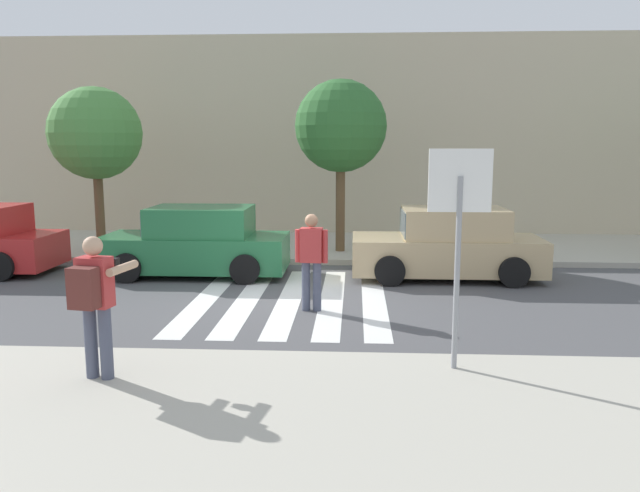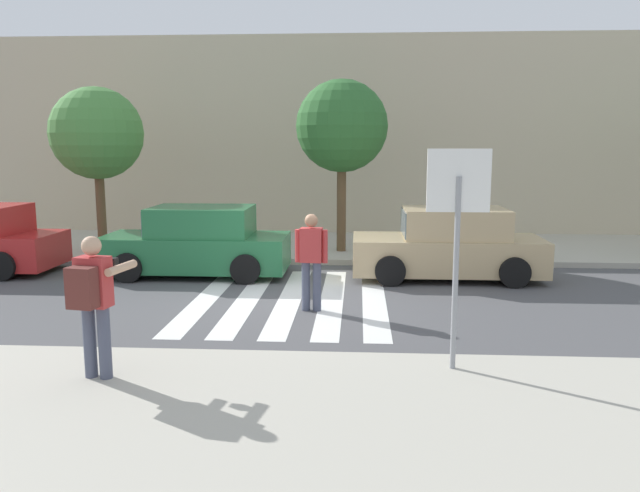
{
  "view_description": "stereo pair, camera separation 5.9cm",
  "coord_description": "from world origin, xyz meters",
  "px_view_note": "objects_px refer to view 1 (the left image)",
  "views": [
    {
      "loc": [
        1.22,
        -11.31,
        2.93
      ],
      "look_at": [
        0.6,
        -0.2,
        1.1
      ],
      "focal_mm": 35.0,
      "sensor_mm": 36.0,
      "label": 1
    },
    {
      "loc": [
        1.28,
        -11.3,
        2.93
      ],
      "look_at": [
        0.6,
        -0.2,
        1.1
      ],
      "focal_mm": 35.0,
      "sensor_mm": 36.0,
      "label": 2
    }
  ],
  "objects_px": {
    "stop_sign": "(459,210)",
    "photographer_with_backpack": "(94,295)",
    "parked_car_green": "(197,243)",
    "street_tree_center": "(341,127)",
    "parked_car_tan": "(448,246)",
    "street_tree_west": "(95,134)",
    "pedestrian_crossing": "(311,257)"
  },
  "relations": [
    {
      "from": "stop_sign",
      "to": "parked_car_green",
      "type": "distance_m",
      "value": 7.81
    },
    {
      "from": "pedestrian_crossing",
      "to": "parked_car_tan",
      "type": "distance_m",
      "value": 4.03
    },
    {
      "from": "parked_car_tan",
      "to": "photographer_with_backpack",
      "type": "bearing_deg",
      "value": -127.58
    },
    {
      "from": "stop_sign",
      "to": "photographer_with_backpack",
      "type": "distance_m",
      "value": 4.46
    },
    {
      "from": "parked_car_tan",
      "to": "street_tree_west",
      "type": "bearing_deg",
      "value": 165.31
    },
    {
      "from": "parked_car_green",
      "to": "street_tree_center",
      "type": "relative_size",
      "value": 0.93
    },
    {
      "from": "photographer_with_backpack",
      "to": "street_tree_west",
      "type": "xyz_separation_m",
      "value": [
        -3.62,
        8.92,
        2.01
      ]
    },
    {
      "from": "parked_car_tan",
      "to": "street_tree_center",
      "type": "bearing_deg",
      "value": 133.1
    },
    {
      "from": "photographer_with_backpack",
      "to": "pedestrian_crossing",
      "type": "xyz_separation_m",
      "value": [
        2.3,
        3.74,
        -0.19
      ]
    },
    {
      "from": "stop_sign",
      "to": "parked_car_green",
      "type": "height_order",
      "value": "stop_sign"
    },
    {
      "from": "stop_sign",
      "to": "photographer_with_backpack",
      "type": "xyz_separation_m",
      "value": [
        -4.31,
        -0.62,
        -0.96
      ]
    },
    {
      "from": "parked_car_green",
      "to": "parked_car_tan",
      "type": "height_order",
      "value": "same"
    },
    {
      "from": "photographer_with_backpack",
      "to": "parked_car_tan",
      "type": "xyz_separation_m",
      "value": [
        5.1,
        6.63,
        -0.44
      ]
    },
    {
      "from": "street_tree_west",
      "to": "parked_car_green",
      "type": "bearing_deg",
      "value": -35.98
    },
    {
      "from": "parked_car_tan",
      "to": "street_tree_west",
      "type": "distance_m",
      "value": 9.35
    },
    {
      "from": "photographer_with_backpack",
      "to": "parked_car_tan",
      "type": "relative_size",
      "value": 0.42
    },
    {
      "from": "parked_car_tan",
      "to": "parked_car_green",
      "type": "bearing_deg",
      "value": 180.0
    },
    {
      "from": "photographer_with_backpack",
      "to": "parked_car_tan",
      "type": "distance_m",
      "value": 8.38
    },
    {
      "from": "parked_car_green",
      "to": "street_tree_center",
      "type": "bearing_deg",
      "value": 39.53
    },
    {
      "from": "parked_car_tan",
      "to": "street_tree_center",
      "type": "relative_size",
      "value": 0.93
    },
    {
      "from": "photographer_with_backpack",
      "to": "street_tree_center",
      "type": "height_order",
      "value": "street_tree_center"
    },
    {
      "from": "pedestrian_crossing",
      "to": "street_tree_west",
      "type": "relative_size",
      "value": 0.41
    },
    {
      "from": "parked_car_green",
      "to": "street_tree_west",
      "type": "xyz_separation_m",
      "value": [
        -3.15,
        2.29,
        2.45
      ]
    },
    {
      "from": "pedestrian_crossing",
      "to": "street_tree_center",
      "type": "xyz_separation_m",
      "value": [
        0.37,
        5.49,
        2.38
      ]
    },
    {
      "from": "street_tree_west",
      "to": "street_tree_center",
      "type": "xyz_separation_m",
      "value": [
        6.3,
        0.31,
        0.18
      ]
    },
    {
      "from": "photographer_with_backpack",
      "to": "street_tree_west",
      "type": "bearing_deg",
      "value": 112.11
    },
    {
      "from": "photographer_with_backpack",
      "to": "parked_car_green",
      "type": "height_order",
      "value": "photographer_with_backpack"
    },
    {
      "from": "photographer_with_backpack",
      "to": "pedestrian_crossing",
      "type": "distance_m",
      "value": 4.4
    },
    {
      "from": "stop_sign",
      "to": "pedestrian_crossing",
      "type": "xyz_separation_m",
      "value": [
        -2.01,
        3.12,
        -1.16
      ]
    },
    {
      "from": "stop_sign",
      "to": "parked_car_green",
      "type": "relative_size",
      "value": 0.67
    },
    {
      "from": "photographer_with_backpack",
      "to": "pedestrian_crossing",
      "type": "relative_size",
      "value": 1.0
    },
    {
      "from": "stop_sign",
      "to": "parked_car_tan",
      "type": "distance_m",
      "value": 6.23
    }
  ]
}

